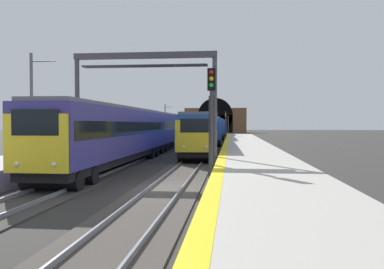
# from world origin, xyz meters

# --- Properties ---
(ground_plane) EXTENTS (320.00, 320.00, 0.00)m
(ground_plane) POSITION_xyz_m (0.00, 0.00, 0.00)
(ground_plane) COLOR #302D2B
(platform_right) EXTENTS (112.00, 4.52, 0.93)m
(platform_right) POSITION_xyz_m (0.00, -4.27, 0.47)
(platform_right) COLOR #ADA89E
(platform_right) RESTS_ON ground_plane
(platform_right_edge_strip) EXTENTS (112.00, 0.50, 0.01)m
(platform_right_edge_strip) POSITION_xyz_m (0.00, -2.26, 0.94)
(platform_right_edge_strip) COLOR yellow
(platform_right_edge_strip) RESTS_ON platform_right
(track_main_line) EXTENTS (160.00, 2.93, 0.21)m
(track_main_line) POSITION_xyz_m (0.00, 0.00, 0.04)
(track_main_line) COLOR #423D38
(track_main_line) RESTS_ON ground_plane
(track_adjacent_line) EXTENTS (160.00, 2.98, 0.21)m
(track_adjacent_line) POSITION_xyz_m (0.00, 4.78, 0.04)
(track_adjacent_line) COLOR #383533
(track_adjacent_line) RESTS_ON ground_plane
(train_main_approaching) EXTENTS (75.86, 3.32, 4.65)m
(train_main_approaching) POSITION_xyz_m (47.77, -0.00, 2.15)
(train_main_approaching) COLOR #264C99
(train_main_approaching) RESTS_ON ground_plane
(train_adjacent_platform) EXTENTS (39.50, 2.92, 4.00)m
(train_adjacent_platform) POSITION_xyz_m (17.39, 4.78, 2.26)
(train_adjacent_platform) COLOR navy
(train_adjacent_platform) RESTS_ON ground_plane
(railway_signal_near) EXTENTS (0.39, 0.38, 5.51)m
(railway_signal_near) POSITION_xyz_m (1.53, -1.86, 3.32)
(railway_signal_near) COLOR #38383D
(railway_signal_near) RESTS_ON ground_plane
(railway_signal_mid) EXTENTS (0.39, 0.38, 4.87)m
(railway_signal_mid) POSITION_xyz_m (46.11, -1.86, 2.96)
(railway_signal_mid) COLOR #38383D
(railway_signal_mid) RESTS_ON ground_plane
(railway_signal_far) EXTENTS (0.39, 0.38, 5.01)m
(railway_signal_far) POSITION_xyz_m (90.41, -1.86, 2.94)
(railway_signal_far) COLOR #38383D
(railway_signal_far) RESTS_ON ground_plane
(overhead_signal_gantry) EXTENTS (0.70, 8.68, 7.16)m
(overhead_signal_gantry) POSITION_xyz_m (6.10, 2.39, 5.40)
(overhead_signal_gantry) COLOR #3F3F47
(overhead_signal_gantry) RESTS_ON ground_plane
(tunnel_portal) EXTENTS (2.80, 19.83, 11.11)m
(tunnel_portal) POSITION_xyz_m (108.05, 2.39, 3.97)
(tunnel_portal) COLOR brown
(tunnel_portal) RESTS_ON ground_plane
(catenary_mast_near) EXTENTS (0.22, 1.96, 8.02)m
(catenary_mast_near) POSITION_xyz_m (10.14, 11.68, 4.11)
(catenary_mast_near) COLOR #595B60
(catenary_mast_near) RESTS_ON ground_plane
(catenary_mast_far) EXTENTS (0.22, 1.72, 7.12)m
(catenary_mast_far) POSITION_xyz_m (66.99, 11.68, 3.65)
(catenary_mast_far) COLOR #595B60
(catenary_mast_far) RESTS_ON ground_plane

